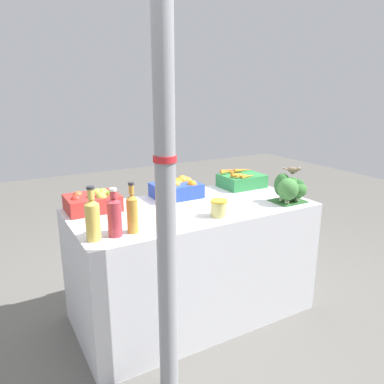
{
  "coord_description": "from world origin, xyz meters",
  "views": [
    {
      "loc": [
        -1.19,
        -2.1,
        1.59
      ],
      "look_at": [
        0.0,
        0.0,
        0.92
      ],
      "focal_mm": 35.0,
      "sensor_mm": 36.0,
      "label": 1
    }
  ],
  "objects_px": {
    "broccoli_pile": "(291,189)",
    "juice_bottle_ruby": "(114,216)",
    "support_pole": "(165,183)",
    "juice_bottle_amber": "(132,212)",
    "sparrow_bird": "(293,170)",
    "orange_crate": "(177,189)",
    "pickle_jar": "(219,208)",
    "carrot_crate": "(241,180)",
    "juice_bottle_golden": "(93,218)",
    "apple_crate": "(93,201)"
  },
  "relations": [
    {
      "from": "support_pole",
      "to": "apple_crate",
      "type": "distance_m",
      "value": 0.9
    },
    {
      "from": "apple_crate",
      "to": "juice_bottle_amber",
      "type": "bearing_deg",
      "value": -80.66
    },
    {
      "from": "broccoli_pile",
      "to": "pickle_jar",
      "type": "bearing_deg",
      "value": 179.47
    },
    {
      "from": "juice_bottle_amber",
      "to": "pickle_jar",
      "type": "xyz_separation_m",
      "value": [
        0.56,
        -0.01,
        -0.07
      ]
    },
    {
      "from": "orange_crate",
      "to": "juice_bottle_ruby",
      "type": "distance_m",
      "value": 0.81
    },
    {
      "from": "broccoli_pile",
      "to": "juice_bottle_golden",
      "type": "bearing_deg",
      "value": 179.44
    },
    {
      "from": "juice_bottle_golden",
      "to": "juice_bottle_ruby",
      "type": "relative_size",
      "value": 1.1
    },
    {
      "from": "support_pole",
      "to": "juice_bottle_amber",
      "type": "bearing_deg",
      "value": 96.94
    },
    {
      "from": "sparrow_bird",
      "to": "apple_crate",
      "type": "bearing_deg",
      "value": -144.26
    },
    {
      "from": "broccoli_pile",
      "to": "pickle_jar",
      "type": "xyz_separation_m",
      "value": [
        -0.59,
        0.01,
        -0.05
      ]
    },
    {
      "from": "juice_bottle_golden",
      "to": "sparrow_bird",
      "type": "distance_m",
      "value": 1.4
    },
    {
      "from": "carrot_crate",
      "to": "juice_bottle_ruby",
      "type": "distance_m",
      "value": 1.32
    },
    {
      "from": "carrot_crate",
      "to": "juice_bottle_ruby",
      "type": "bearing_deg",
      "value": -157.8
    },
    {
      "from": "juice_bottle_amber",
      "to": "pickle_jar",
      "type": "distance_m",
      "value": 0.57
    },
    {
      "from": "carrot_crate",
      "to": "support_pole",
      "type": "bearing_deg",
      "value": -142.1
    },
    {
      "from": "broccoli_pile",
      "to": "support_pole",
      "type": "bearing_deg",
      "value": -163.62
    },
    {
      "from": "juice_bottle_ruby",
      "to": "pickle_jar",
      "type": "xyz_separation_m",
      "value": [
        0.67,
        -0.01,
        -0.06
      ]
    },
    {
      "from": "broccoli_pile",
      "to": "juice_bottle_ruby",
      "type": "relative_size",
      "value": 0.89
    },
    {
      "from": "orange_crate",
      "to": "carrot_crate",
      "type": "xyz_separation_m",
      "value": [
        0.58,
        0.0,
        -0.01
      ]
    },
    {
      "from": "apple_crate",
      "to": "sparrow_bird",
      "type": "relative_size",
      "value": 2.76
    },
    {
      "from": "orange_crate",
      "to": "juice_bottle_golden",
      "type": "distance_m",
      "value": 0.91
    },
    {
      "from": "apple_crate",
      "to": "broccoli_pile",
      "type": "distance_m",
      "value": 1.34
    },
    {
      "from": "orange_crate",
      "to": "juice_bottle_ruby",
      "type": "relative_size",
      "value": 1.25
    },
    {
      "from": "support_pole",
      "to": "orange_crate",
      "type": "xyz_separation_m",
      "value": [
        0.49,
        0.84,
        -0.29
      ]
    },
    {
      "from": "broccoli_pile",
      "to": "juice_bottle_amber",
      "type": "bearing_deg",
      "value": 179.33
    },
    {
      "from": "apple_crate",
      "to": "broccoli_pile",
      "type": "xyz_separation_m",
      "value": [
        1.24,
        -0.51,
        0.04
      ]
    },
    {
      "from": "orange_crate",
      "to": "juice_bottle_ruby",
      "type": "xyz_separation_m",
      "value": [
        -0.64,
        -0.5,
        0.05
      ]
    },
    {
      "from": "juice_bottle_ruby",
      "to": "juice_bottle_amber",
      "type": "bearing_deg",
      "value": 0.0
    },
    {
      "from": "juice_bottle_golden",
      "to": "pickle_jar",
      "type": "xyz_separation_m",
      "value": [
        0.78,
        -0.01,
        -0.07
      ]
    },
    {
      "from": "orange_crate",
      "to": "broccoli_pile",
      "type": "height_order",
      "value": "broccoli_pile"
    },
    {
      "from": "sparrow_bird",
      "to": "broccoli_pile",
      "type": "bearing_deg",
      "value": -113.44
    },
    {
      "from": "broccoli_pile",
      "to": "sparrow_bird",
      "type": "distance_m",
      "value": 0.13
    },
    {
      "from": "apple_crate",
      "to": "pickle_jar",
      "type": "height_order",
      "value": "apple_crate"
    },
    {
      "from": "broccoli_pile",
      "to": "pickle_jar",
      "type": "distance_m",
      "value": 0.59
    },
    {
      "from": "support_pole",
      "to": "juice_bottle_golden",
      "type": "xyz_separation_m",
      "value": [
        -0.26,
        0.34,
        -0.23
      ]
    },
    {
      "from": "support_pole",
      "to": "juice_bottle_amber",
      "type": "xyz_separation_m",
      "value": [
        -0.04,
        0.34,
        -0.23
      ]
    },
    {
      "from": "carrot_crate",
      "to": "broccoli_pile",
      "type": "distance_m",
      "value": 0.52
    },
    {
      "from": "broccoli_pile",
      "to": "juice_bottle_amber",
      "type": "relative_size",
      "value": 0.83
    },
    {
      "from": "pickle_jar",
      "to": "juice_bottle_ruby",
      "type": "bearing_deg",
      "value": 179.31
    },
    {
      "from": "broccoli_pile",
      "to": "pickle_jar",
      "type": "height_order",
      "value": "broccoli_pile"
    },
    {
      "from": "juice_bottle_ruby",
      "to": "pickle_jar",
      "type": "distance_m",
      "value": 0.67
    },
    {
      "from": "support_pole",
      "to": "carrot_crate",
      "type": "relative_size",
      "value": 6.99
    },
    {
      "from": "orange_crate",
      "to": "pickle_jar",
      "type": "relative_size",
      "value": 3.09
    },
    {
      "from": "orange_crate",
      "to": "broccoli_pile",
      "type": "bearing_deg",
      "value": -39.49
    },
    {
      "from": "broccoli_pile",
      "to": "sparrow_bird",
      "type": "height_order",
      "value": "sparrow_bird"
    },
    {
      "from": "juice_bottle_ruby",
      "to": "broccoli_pile",
      "type": "bearing_deg",
      "value": -0.61
    },
    {
      "from": "juice_bottle_ruby",
      "to": "juice_bottle_golden",
      "type": "bearing_deg",
      "value": 180.0
    },
    {
      "from": "pickle_jar",
      "to": "juice_bottle_amber",
      "type": "bearing_deg",
      "value": 179.19
    },
    {
      "from": "broccoli_pile",
      "to": "juice_bottle_ruby",
      "type": "distance_m",
      "value": 1.26
    },
    {
      "from": "sparrow_bird",
      "to": "pickle_jar",
      "type": "bearing_deg",
      "value": -122.5
    }
  ]
}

